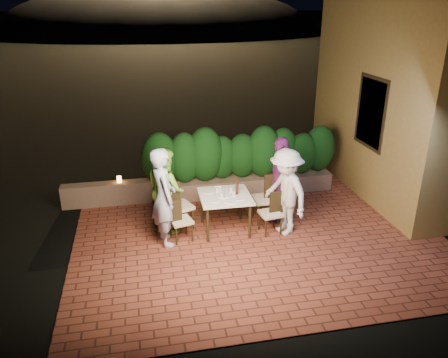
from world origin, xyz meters
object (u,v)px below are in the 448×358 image
object	(u,v)px
diner_blue	(164,197)
diner_white	(286,192)
beer_bottle	(237,187)
parapet_lamp	(119,179)
chair_left_back	(179,205)
chair_right_front	(270,213)
diner_green	(166,189)
diner_purple	(280,179)
chair_right_back	(265,198)
chair_left_front	(181,220)
bowl	(218,188)
dining_table	(225,213)

from	to	relation	value
diner_blue	diner_white	size ratio (longest dim) A/B	1.09
beer_bottle	parapet_lamp	size ratio (longest dim) A/B	2.17
chair_left_back	chair_right_front	world-z (taller)	chair_left_back
parapet_lamp	diner_green	bearing A→B (deg)	-55.26
beer_bottle	diner_purple	bearing A→B (deg)	15.02
chair_right_back	diner_purple	bearing A→B (deg)	-175.52
chair_left_back	diner_green	world-z (taller)	diner_green
chair_left_front	diner_white	distance (m)	2.05
bowl	chair_left_back	distance (m)	0.84
chair_right_back	diner_white	world-z (taller)	diner_white
dining_table	parapet_lamp	bearing A→B (deg)	140.45
chair_left_back	parapet_lamp	xyz separation A→B (m)	(-1.17, 1.45, 0.06)
beer_bottle	diner_white	size ratio (longest dim) A/B	0.18
bowl	parapet_lamp	xyz separation A→B (m)	(-1.97, 1.38, -0.20)
chair_right_front	diner_green	xyz separation A→B (m)	(-1.95, 0.60, 0.41)
dining_table	chair_right_back	size ratio (longest dim) A/B	0.96
chair_left_back	chair_right_front	xyz separation A→B (m)	(1.71, -0.51, -0.08)
chair_left_front	diner_purple	world-z (taller)	diner_purple
beer_bottle	chair_left_back	world-z (taller)	beer_bottle
dining_table	chair_right_back	bearing A→B (deg)	15.25
beer_bottle	chair_right_back	world-z (taller)	beer_bottle
chair_left_back	diner_green	xyz separation A→B (m)	(-0.24, 0.09, 0.33)
dining_table	beer_bottle	size ratio (longest dim) A/B	3.22
beer_bottle	chair_right_back	bearing A→B (deg)	19.48
dining_table	bowl	world-z (taller)	bowl
diner_blue	diner_purple	xyz separation A→B (m)	(2.38, 0.51, -0.04)
parapet_lamp	dining_table	bearing A→B (deg)	-39.55
chair_right_back	diner_purple	world-z (taller)	diner_purple
diner_white	dining_table	bearing A→B (deg)	-125.28
diner_green	chair_left_front	bearing A→B (deg)	179.89
bowl	chair_left_back	world-z (taller)	chair_left_back
diner_green	chair_left_back	bearing A→B (deg)	-133.81
diner_purple	parapet_lamp	xyz separation A→B (m)	(-3.23, 1.42, -0.32)
diner_green	diner_white	size ratio (longest dim) A/B	0.97
chair_left_back	diner_blue	size ratio (longest dim) A/B	0.54
parapet_lamp	chair_right_back	bearing A→B (deg)	-26.30
dining_table	diner_green	xyz separation A→B (m)	(-1.11, 0.34, 0.46)
chair_left_front	chair_left_back	world-z (taller)	chair_left_back
diner_white	chair_left_front	bearing A→B (deg)	-112.44
diner_blue	diner_green	bearing A→B (deg)	-19.29
diner_white	chair_left_back	bearing A→B (deg)	-125.14
bowl	diner_purple	distance (m)	1.27
bowl	chair_left_back	xyz separation A→B (m)	(-0.80, -0.06, -0.27)
chair_left_back	diner_blue	bearing A→B (deg)	-145.08
bowl	parapet_lamp	size ratio (longest dim) A/B	1.23
chair_left_front	chair_right_back	distance (m)	1.83
chair_right_front	diner_green	world-z (taller)	diner_green
diner_blue	diner_white	xyz separation A→B (m)	(2.30, -0.07, -0.07)
dining_table	chair_right_front	world-z (taller)	chair_right_front
beer_bottle	chair_left_back	size ratio (longest dim) A/B	0.30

